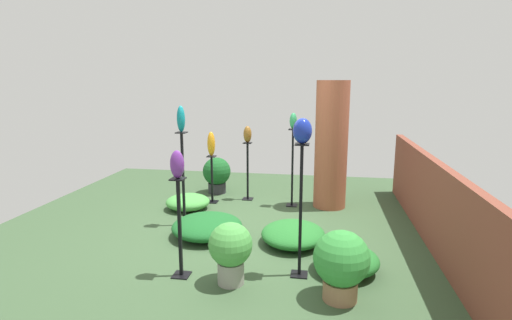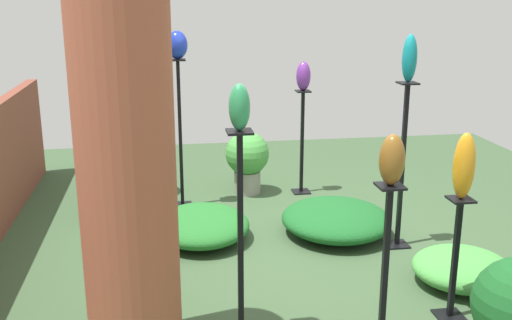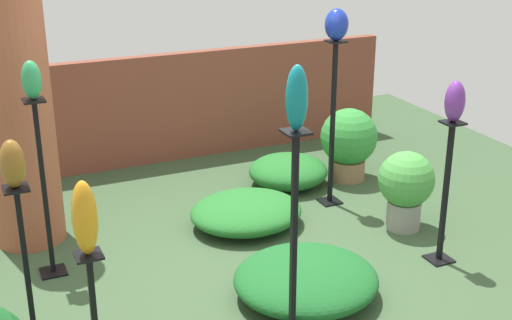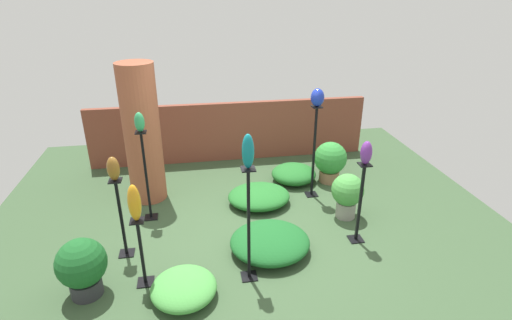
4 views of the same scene
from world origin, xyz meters
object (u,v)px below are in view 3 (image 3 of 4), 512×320
object	(u,v)px
potted_plant_mid_right	(406,185)
pedestal_cobalt	(332,130)
art_vase_violet	(455,101)
art_vase_teal	(297,98)
pedestal_jade	(45,196)
brick_pillar	(17,113)
art_vase_cobalt	(337,24)
pedestal_bronze	(27,274)
potted_plant_mid_left	(349,141)
pedestal_violet	(445,199)
art_vase_bronze	(13,164)
art_vase_jade	(31,80)
art_vase_amber	(85,218)
pedestal_teal	(294,250)

from	to	relation	value
potted_plant_mid_right	pedestal_cobalt	bearing A→B (deg)	112.94
art_vase_violet	art_vase_teal	xyz separation A→B (m)	(-1.64, -0.53, 0.35)
pedestal_jade	art_vase_teal	bearing A→B (deg)	-51.06
art_vase_violet	potted_plant_mid_right	xyz separation A→B (m)	(0.08, 0.62, -0.94)
brick_pillar	potted_plant_mid_right	xyz separation A→B (m)	(3.10, -1.16, -0.73)
brick_pillar	art_vase_cobalt	size ratio (longest dim) A/B	8.00
pedestal_bronze	art_vase_cobalt	world-z (taller)	art_vase_cobalt
potted_plant_mid_right	potted_plant_mid_left	bearing A→B (deg)	83.03
art_vase_teal	art_vase_cobalt	distance (m)	2.37
pedestal_violet	art_vase_bronze	world-z (taller)	art_vase_bronze
art_vase_teal	potted_plant_mid_left	xyz separation A→B (m)	(1.86, 2.38, -1.29)
pedestal_bronze	art_vase_violet	distance (m)	3.33
pedestal_bronze	art_vase_teal	distance (m)	2.12
pedestal_violet	pedestal_jade	size ratio (longest dim) A/B	0.83
pedestal_cobalt	art_vase_jade	size ratio (longest dim) A/B	5.52
art_vase_amber	art_vase_teal	distance (m)	1.41
pedestal_teal	art_vase_amber	distance (m)	1.35
art_vase_jade	potted_plant_mid_right	bearing A→B (deg)	-8.81
art_vase_cobalt	potted_plant_mid_left	bearing A→B (deg)	44.08
pedestal_cobalt	art_vase_violet	distance (m)	1.54
pedestal_violet	potted_plant_mid_right	size ratio (longest dim) A/B	1.65
art_vase_teal	art_vase_amber	bearing A→B (deg)	175.17
art_vase_amber	art_vase_bronze	size ratio (longest dim) A/B	1.45
pedestal_jade	pedestal_teal	xyz separation A→B (m)	(1.31, -1.63, 0.04)
art_vase_violet	potted_plant_mid_left	size ratio (longest dim) A/B	0.42
pedestal_bronze	art_vase_jade	bearing A→B (deg)	73.37
art_vase_bronze	art_vase_jade	world-z (taller)	art_vase_jade
pedestal_jade	art_vase_jade	distance (m)	0.92
pedestal_teal	pedestal_cobalt	world-z (taller)	pedestal_cobalt
pedestal_cobalt	pedestal_jade	bearing A→B (deg)	-173.75
potted_plant_mid_right	pedestal_jade	bearing A→B (deg)	171.19
brick_pillar	pedestal_bronze	xyz separation A→B (m)	(-0.19, -1.57, -0.64)
art_vase_amber	brick_pillar	bearing A→B (deg)	92.79
art_vase_amber	art_vase_teal	size ratio (longest dim) A/B	1.13
art_vase_cobalt	art_vase_bronze	bearing A→B (deg)	-158.30
pedestal_cobalt	art_vase_amber	bearing A→B (deg)	-145.76
potted_plant_mid_left	art_vase_cobalt	bearing A→B (deg)	-135.92
pedestal_bronze	art_vase_cobalt	distance (m)	3.42
pedestal_bronze	art_vase_amber	world-z (taller)	art_vase_amber
art_vase_cobalt	art_vase_violet	bearing A→B (deg)	-79.96
pedestal_violet	potted_plant_mid_left	world-z (taller)	pedestal_violet
pedestal_bronze	art_vase_teal	world-z (taller)	art_vase_teal
pedestal_cobalt	pedestal_bronze	bearing A→B (deg)	-158.30
pedestal_cobalt	art_vase_bronze	bearing A→B (deg)	-158.30
pedestal_cobalt	art_vase_cobalt	world-z (taller)	art_vase_cobalt
brick_pillar	potted_plant_mid_right	world-z (taller)	brick_pillar
potted_plant_mid_left	brick_pillar	bearing A→B (deg)	-178.81
art_vase_cobalt	art_vase_jade	bearing A→B (deg)	-173.75
art_vase_violet	art_vase_jade	distance (m)	3.16
pedestal_teal	art_vase_jade	bearing A→B (deg)	128.94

